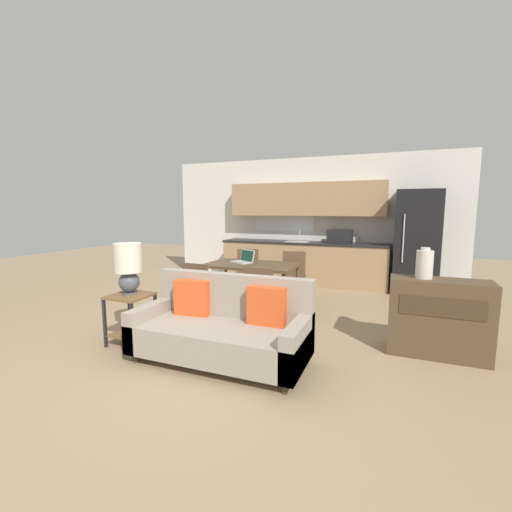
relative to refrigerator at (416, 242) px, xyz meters
name	(u,v)px	position (x,y,z in m)	size (l,w,h in m)	color
ground_plane	(196,366)	(-2.20, -4.23, -0.97)	(20.00, 20.00, 0.00)	#9E8460
wall_back	(307,220)	(-2.21, 0.40, 0.38)	(6.40, 0.07, 2.70)	silver
kitchen_counter	(304,244)	(-2.19, 0.10, -0.13)	(3.52, 0.65, 2.15)	tan
refrigerator	(416,242)	(0.00, 0.00, 0.00)	(0.78, 0.73, 1.95)	black
dining_table	(252,268)	(-2.41, -2.26, -0.29)	(1.39, 0.84, 0.75)	brown
couch	(223,329)	(-2.01, -3.97, -0.63)	(1.82, 0.80, 0.89)	#3D2D1E
side_table	(131,311)	(-3.23, -4.00, -0.57)	(0.44, 0.44, 0.60)	brown
table_lamp	(128,265)	(-3.26, -3.97, -0.03)	(0.32, 0.32, 0.60)	#4C515B
credenza	(438,318)	(0.10, -3.00, -0.55)	(1.01, 0.40, 0.84)	brown
vase	(424,264)	(-0.07, -2.98, 0.03)	(0.17, 0.17, 0.34)	beige
dining_chair_near_right	(261,295)	(-1.96, -3.01, -0.49)	(0.43, 0.43, 0.86)	brown
dining_chair_far_right	(293,274)	(-1.97, -1.47, -0.49)	(0.47, 0.47, 0.86)	brown
dining_chair_near_left	(201,289)	(-2.85, -3.03, -0.49)	(0.44, 0.44, 0.86)	brown
dining_chair_far_left	(246,271)	(-2.86, -1.45, -0.49)	(0.47, 0.47, 0.86)	brown
laptop	(244,259)	(-2.58, -2.17, -0.17)	(0.40, 0.38, 0.20)	#B7BABC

